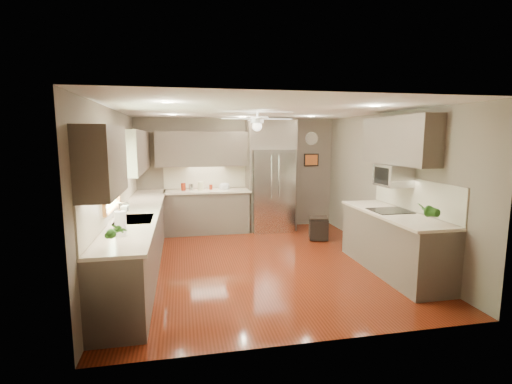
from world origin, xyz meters
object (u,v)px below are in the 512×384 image
object	(u,v)px
canister_a	(183,187)
canister_c	(201,186)
bowl	(225,188)
paper_towel	(121,224)
canister_d	(211,187)
soap_bottle	(125,208)
potted_plant_right	(427,211)
microwave	(393,175)
canister_b	(191,187)
potted_plant_left	(116,232)
refrigerator	(271,178)
stool	(318,228)

from	to	relation	value
canister_a	canister_c	distance (m)	0.37
bowl	paper_towel	bearing A→B (deg)	-114.18
canister_a	canister_d	distance (m)	0.59
soap_bottle	potted_plant_right	bearing A→B (deg)	-18.75
canister_c	soap_bottle	bearing A→B (deg)	-116.97
microwave	canister_b	bearing A→B (deg)	138.48
potted_plant_left	refrigerator	bearing A→B (deg)	56.80
microwave	stool	distance (m)	2.18
canister_d	paper_towel	size ratio (longest dim) A/B	0.32
canister_d	potted_plant_right	world-z (taller)	potted_plant_right
soap_bottle	potted_plant_left	world-z (taller)	potted_plant_left
potted_plant_left	paper_towel	bearing A→B (deg)	93.43
canister_b	soap_bottle	xyz separation A→B (m)	(-1.02, -2.40, 0.03)
soap_bottle	refrigerator	xyz separation A→B (m)	(2.79, 2.37, 0.15)
canister_d	microwave	size ratio (longest dim) A/B	0.19
canister_d	refrigerator	distance (m)	1.35
canister_c	bowl	xyz separation A→B (m)	(0.52, 0.00, -0.06)
canister_b	stool	world-z (taller)	canister_b
canister_b	canister_c	bearing A→B (deg)	1.65
canister_a	stool	bearing A→B (deg)	-22.09
potted_plant_left	paper_towel	world-z (taller)	potted_plant_left
soap_bottle	stool	xyz separation A→B (m)	(3.54, 1.35, -0.80)
canister_a	canister_b	world-z (taller)	canister_a
bowl	canister_a	bearing A→B (deg)	177.35
canister_d	canister_b	bearing A→B (deg)	-174.44
canister_a	canister_d	bearing A→B (deg)	-0.69
canister_d	refrigerator	world-z (taller)	refrigerator
canister_b	potted_plant_left	world-z (taller)	potted_plant_left
potted_plant_right	paper_towel	world-z (taller)	potted_plant_right
potted_plant_left	bowl	xyz separation A→B (m)	(1.60, 4.07, -0.14)
microwave	stool	bearing A→B (deg)	108.56
canister_a	bowl	xyz separation A→B (m)	(0.89, -0.04, -0.05)
paper_towel	bowl	bearing A→B (deg)	65.82
stool	potted_plant_right	bearing A→B (deg)	-80.39
canister_c	canister_d	world-z (taller)	canister_c
canister_c	stool	world-z (taller)	canister_c
soap_bottle	potted_plant_right	size ratio (longest dim) A/B	0.58
soap_bottle	stool	bearing A→B (deg)	20.93
canister_b	potted_plant_right	bearing A→B (deg)	-51.54
bowl	microwave	xyz separation A→B (m)	(2.37, -2.74, 0.51)
canister_b	soap_bottle	distance (m)	2.60
canister_d	potted_plant_left	world-z (taller)	potted_plant_left
canister_a	potted_plant_left	size ratio (longest dim) A/B	0.49
canister_b	paper_towel	xyz separation A→B (m)	(-0.90, -3.61, 0.07)
potted_plant_left	microwave	size ratio (longest dim) A/B	0.60
potted_plant_right	canister_d	bearing A→B (deg)	123.94
microwave	paper_towel	world-z (taller)	microwave
soap_bottle	stool	size ratio (longest dim) A/B	0.45
canister_a	paper_towel	bearing A→B (deg)	-101.36
paper_towel	potted_plant_left	bearing A→B (deg)	-86.57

